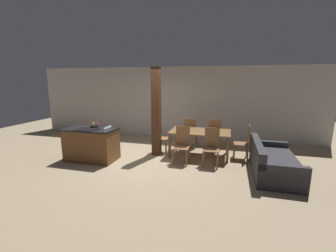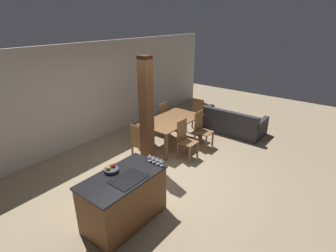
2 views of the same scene
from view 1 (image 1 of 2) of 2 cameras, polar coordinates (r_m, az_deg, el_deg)
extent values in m
plane|color=#9E896B|center=(6.50, -5.64, -8.31)|extent=(16.00, 16.00, 0.00)
cube|color=beige|center=(8.75, 0.49, 5.98)|extent=(11.20, 0.08, 2.70)
cube|color=brown|center=(6.64, -18.82, -4.55)|extent=(1.38, 0.74, 0.86)
cube|color=black|center=(6.53, -19.08, -0.74)|extent=(1.42, 0.78, 0.04)
cube|color=black|center=(6.41, -19.84, -0.80)|extent=(0.56, 0.40, 0.01)
cylinder|color=#383D47|center=(6.72, -18.11, 0.14)|extent=(0.25, 0.25, 0.05)
sphere|color=red|center=(6.70, -17.68, 0.55)|extent=(0.08, 0.08, 0.08)
sphere|color=gold|center=(6.75, -18.45, 0.58)|extent=(0.08, 0.08, 0.08)
cylinder|color=silver|center=(5.93, -15.71, -1.41)|extent=(0.06, 0.06, 0.00)
cylinder|color=silver|center=(5.93, -15.73, -1.04)|extent=(0.01, 0.01, 0.07)
cone|color=silver|center=(5.91, -15.76, -0.41)|extent=(0.07, 0.07, 0.06)
cylinder|color=silver|center=(6.01, -15.28, -1.23)|extent=(0.06, 0.06, 0.00)
cylinder|color=silver|center=(6.00, -15.30, -0.86)|extent=(0.01, 0.01, 0.07)
cone|color=silver|center=(5.99, -15.33, -0.24)|extent=(0.07, 0.07, 0.06)
cylinder|color=silver|center=(6.08, -14.85, -1.05)|extent=(0.06, 0.06, 0.00)
cylinder|color=silver|center=(6.08, -14.87, -0.69)|extent=(0.01, 0.01, 0.07)
cone|color=silver|center=(6.06, -14.91, -0.07)|extent=(0.07, 0.07, 0.06)
cylinder|color=silver|center=(6.16, -14.44, -0.88)|extent=(0.06, 0.06, 0.00)
cylinder|color=silver|center=(6.15, -14.46, -0.52)|extent=(0.01, 0.01, 0.07)
cone|color=silver|center=(6.14, -14.49, 0.09)|extent=(0.07, 0.07, 0.06)
cube|color=brown|center=(6.64, 8.14, -1.39)|extent=(1.73, 1.00, 0.03)
cube|color=brown|center=(6.46, 0.46, -5.04)|extent=(0.07, 0.07, 0.71)
cube|color=brown|center=(6.27, 14.87, -5.95)|extent=(0.07, 0.07, 0.71)
cube|color=brown|center=(7.28, 2.19, -3.14)|extent=(0.07, 0.07, 0.71)
cube|color=brown|center=(7.11, 14.92, -3.88)|extent=(0.07, 0.07, 0.71)
cube|color=brown|center=(6.01, 3.41, -5.48)|extent=(0.40, 0.40, 0.02)
cube|color=brown|center=(6.11, 3.80, -2.48)|extent=(0.38, 0.02, 0.54)
cube|color=brown|center=(5.95, 1.35, -7.93)|extent=(0.04, 0.04, 0.43)
cube|color=brown|center=(5.88, 4.73, -8.20)|extent=(0.04, 0.04, 0.43)
cube|color=brown|center=(6.28, 2.12, -6.88)|extent=(0.04, 0.04, 0.43)
cube|color=brown|center=(6.21, 5.33, -7.12)|extent=(0.04, 0.04, 0.43)
cube|color=brown|center=(5.91, 10.88, -5.97)|extent=(0.40, 0.40, 0.02)
cube|color=brown|center=(6.02, 11.11, -2.91)|extent=(0.38, 0.02, 0.54)
cube|color=brown|center=(5.83, 8.90, -8.50)|extent=(0.04, 0.04, 0.43)
cube|color=brown|center=(5.81, 12.42, -8.71)|extent=(0.04, 0.04, 0.43)
cube|color=brown|center=(6.16, 9.27, -7.39)|extent=(0.04, 0.04, 0.43)
cube|color=brown|center=(6.14, 12.58, -7.59)|extent=(0.04, 0.04, 0.43)
cube|color=brown|center=(7.53, 5.87, -2.01)|extent=(0.40, 0.40, 0.02)
cube|color=brown|center=(7.29, 5.68, -0.22)|extent=(0.38, 0.02, 0.54)
cube|color=brown|center=(7.73, 7.35, -3.42)|extent=(0.04, 0.04, 0.43)
cube|color=brown|center=(7.78, 4.76, -3.26)|extent=(0.04, 0.04, 0.43)
cube|color=brown|center=(7.39, 6.97, -4.10)|extent=(0.04, 0.04, 0.43)
cube|color=brown|center=(7.45, 4.27, -3.93)|extent=(0.04, 0.04, 0.43)
cube|color=brown|center=(7.45, 11.81, -2.34)|extent=(0.40, 0.40, 0.02)
cube|color=brown|center=(7.20, 11.81, -0.55)|extent=(0.38, 0.02, 0.54)
cube|color=brown|center=(7.67, 13.14, -3.74)|extent=(0.04, 0.04, 0.43)
cube|color=brown|center=(7.69, 10.50, -3.60)|extent=(0.04, 0.04, 0.43)
cube|color=brown|center=(7.33, 13.04, -4.46)|extent=(0.04, 0.04, 0.43)
cube|color=brown|center=(7.35, 10.27, -4.30)|extent=(0.04, 0.04, 0.43)
cube|color=brown|center=(6.94, -1.55, -3.13)|extent=(0.40, 0.40, 0.02)
cube|color=brown|center=(6.93, -3.07, -0.80)|extent=(0.02, 0.38, 0.54)
cube|color=brown|center=(6.79, -0.53, -5.44)|extent=(0.04, 0.04, 0.43)
cube|color=brown|center=(7.12, 0.24, -4.64)|extent=(0.04, 0.04, 0.43)
cube|color=brown|center=(6.89, -3.38, -5.21)|extent=(0.04, 0.04, 0.43)
cube|color=brown|center=(7.21, -2.49, -4.43)|extent=(0.04, 0.04, 0.43)
cube|color=brown|center=(6.68, 18.07, -4.29)|extent=(0.40, 0.40, 0.02)
cube|color=brown|center=(6.63, 19.86, -2.05)|extent=(0.02, 0.38, 0.54)
cube|color=brown|center=(6.90, 16.41, -5.64)|extent=(0.04, 0.04, 0.43)
cube|color=brown|center=(6.57, 16.47, -6.53)|extent=(0.04, 0.04, 0.43)
cube|color=brown|center=(6.92, 19.35, -5.77)|extent=(0.04, 0.04, 0.43)
cube|color=brown|center=(6.59, 19.57, -6.67)|extent=(0.04, 0.04, 0.43)
cube|color=#2D2D33|center=(6.00, 25.30, -8.97)|extent=(0.98, 2.00, 0.42)
cube|color=#2D2D33|center=(5.83, 21.75, -5.34)|extent=(0.18, 1.99, 0.34)
cube|color=#2D2D33|center=(5.13, 27.06, -11.76)|extent=(0.96, 0.15, 0.56)
cube|color=#2D2D33|center=(6.85, 24.10, -5.77)|extent=(0.96, 0.15, 0.56)
cube|color=#4C2D19|center=(6.56, -2.99, 3.53)|extent=(0.24, 0.24, 2.57)
camera|label=2|loc=(6.60, -54.78, 16.27)|focal=28.00mm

